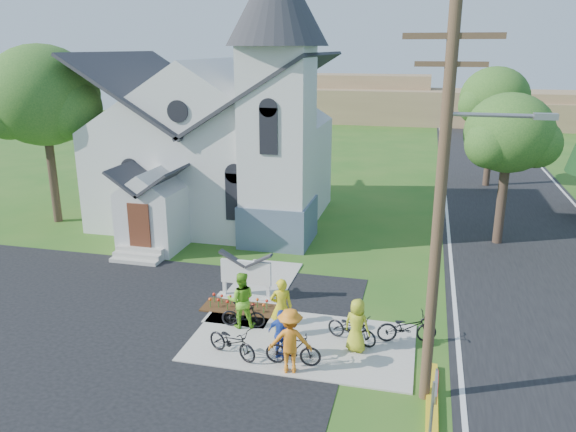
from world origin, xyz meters
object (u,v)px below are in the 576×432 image
(cyclist_3, at_px, (290,341))
(bike_4, at_px, (407,327))
(bike_1, at_px, (243,315))
(church_sign, at_px, (246,273))
(cyclist_2, at_px, (281,335))
(cyclist_4, at_px, (357,325))
(stop_sign, at_px, (434,399))
(bike_2, at_px, (352,328))
(bike_0, at_px, (232,342))
(bike_3, at_px, (293,350))
(utility_pole, at_px, (443,202))
(cyclist_0, at_px, (281,307))
(cyclist_1, at_px, (241,300))

(cyclist_3, xyz_separation_m, bike_4, (3.16, 2.51, -0.47))
(bike_1, bearing_deg, church_sign, 9.27)
(cyclist_2, relative_size, cyclist_4, 0.93)
(stop_sign, xyz_separation_m, bike_2, (-2.41, 5.09, -1.28))
(bike_0, bearing_deg, cyclist_3, -78.45)
(bike_3, bearing_deg, church_sign, 30.53)
(utility_pole, height_order, stop_sign, utility_pole)
(church_sign, xyz_separation_m, stop_sign, (6.63, -7.40, 0.75))
(bike_3, bearing_deg, cyclist_3, 174.26)
(utility_pole, bearing_deg, bike_0, 173.27)
(cyclist_0, bearing_deg, bike_1, -28.91)
(stop_sign, relative_size, cyclist_4, 1.47)
(bike_2, distance_m, cyclist_3, 2.62)
(cyclist_3, bearing_deg, bike_0, -23.06)
(cyclist_3, bearing_deg, church_sign, -69.92)
(utility_pole, xyz_separation_m, bike_0, (-5.70, 0.67, -4.88))
(church_sign, bearing_deg, cyclist_4, -32.30)
(cyclist_2, bearing_deg, cyclist_4, -133.72)
(cyclist_2, bearing_deg, bike_3, 168.49)
(bike_1, bearing_deg, cyclist_3, -141.94)
(bike_0, distance_m, bike_2, 3.78)
(cyclist_3, height_order, bike_4, cyclist_3)
(utility_pole, height_order, bike_4, utility_pole)
(church_sign, distance_m, utility_pole, 9.18)
(utility_pole, bearing_deg, bike_4, 103.29)
(cyclist_1, relative_size, bike_4, 1.02)
(church_sign, xyz_separation_m, cyclist_1, (0.54, -2.18, -0.02))
(utility_pole, height_order, bike_3, utility_pole)
(bike_2, distance_m, bike_4, 1.72)
(bike_1, relative_size, cyclist_2, 0.94)
(bike_0, distance_m, bike_1, 1.83)
(church_sign, xyz_separation_m, cyclist_0, (1.98, -2.46, 0.01))
(stop_sign, distance_m, bike_2, 5.77)
(utility_pole, xyz_separation_m, cyclist_1, (-6.02, 2.52, -4.40))
(stop_sign, height_order, cyclist_4, stop_sign)
(cyclist_2, bearing_deg, bike_1, -21.95)
(church_sign, bearing_deg, bike_2, -28.65)
(cyclist_0, relative_size, bike_1, 1.34)
(utility_pole, xyz_separation_m, bike_3, (-3.81, 0.63, -4.86))
(cyclist_2, bearing_deg, church_sign, -37.70)
(bike_2, bearing_deg, bike_1, 110.83)
(cyclist_1, relative_size, cyclist_2, 1.22)
(cyclist_0, distance_m, bike_3, 1.86)
(stop_sign, bearing_deg, cyclist_2, 140.12)
(stop_sign, bearing_deg, bike_1, 139.27)
(bike_4, bearing_deg, cyclist_3, 115.06)
(church_sign, distance_m, cyclist_1, 2.24)
(cyclist_0, bearing_deg, cyclist_2, 85.89)
(cyclist_0, bearing_deg, bike_0, 35.94)
(cyclist_3, bearing_deg, cyclist_0, -80.34)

